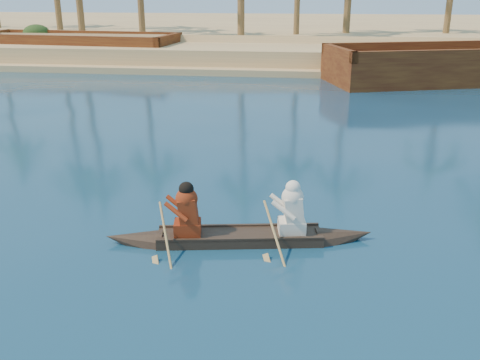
# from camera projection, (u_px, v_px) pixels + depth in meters

# --- Properties ---
(sandy_embankment) EXTENTS (150.00, 51.00, 1.50)m
(sandy_embankment) POSITION_uv_depth(u_px,v_px,m) (384.00, 34.00, 51.78)
(sandy_embankment) COLOR #DFBB7D
(sandy_embankment) RESTS_ON ground
(shrub_cluster) EXTENTS (100.00, 6.00, 2.40)m
(shrub_cluster) POSITION_uv_depth(u_px,v_px,m) (411.00, 42.00, 37.19)
(shrub_cluster) COLOR #183814
(shrub_cluster) RESTS_ON ground
(canoe) EXTENTS (5.27, 1.56, 1.44)m
(canoe) POSITION_uv_depth(u_px,v_px,m) (240.00, 229.00, 10.39)
(canoe) COLOR #32261B
(canoe) RESTS_ON ground
(barge_left) EXTENTS (13.77, 5.68, 2.24)m
(barge_left) POSITION_uv_depth(u_px,v_px,m) (77.00, 50.00, 35.93)
(barge_left) COLOR brown
(barge_left) RESTS_ON ground
(barge_mid) EXTENTS (14.18, 8.35, 2.24)m
(barge_mid) POSITION_uv_depth(u_px,v_px,m) (456.00, 66.00, 28.37)
(barge_mid) COLOR brown
(barge_mid) RESTS_ON ground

